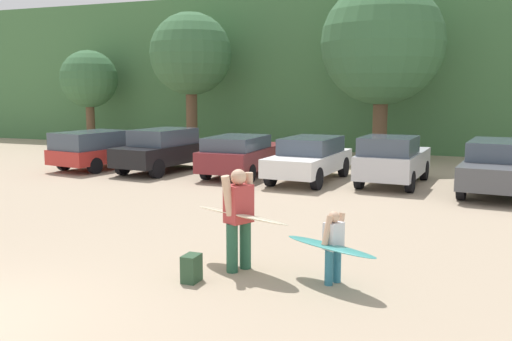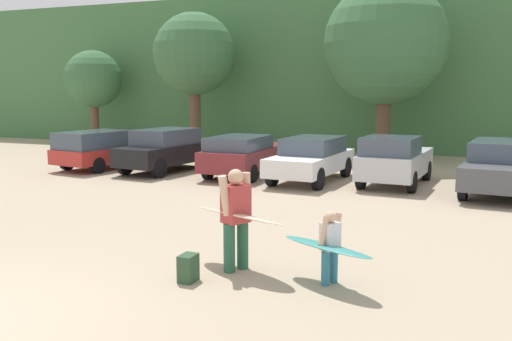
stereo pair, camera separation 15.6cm
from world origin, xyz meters
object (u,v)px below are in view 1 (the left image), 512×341
at_px(parked_car_maroon, 243,154).
at_px(parked_car_silver, 393,160).
at_px(parked_car_dark_gray, 501,165).
at_px(person_child, 333,243).
at_px(person_adult, 239,214).
at_px(backpack_dropped, 191,268).
at_px(parked_car_white, 310,158).
at_px(surfboard_teal, 330,247).
at_px(surfboard_cream, 241,215).
at_px(parked_car_black, 163,149).
at_px(parked_car_red, 103,149).

xyz_separation_m(parked_car_maroon, parked_car_silver, (5.32, -0.16, 0.05)).
distance_m(parked_car_dark_gray, person_child, 10.03).
relative_size(parked_car_silver, person_adult, 2.34).
bearing_deg(backpack_dropped, parked_car_white, 95.50).
xyz_separation_m(parked_car_white, parked_car_dark_gray, (5.93, -0.09, 0.04)).
xyz_separation_m(parked_car_maroon, surfboard_teal, (5.73, -10.18, -0.14)).
bearing_deg(backpack_dropped, parked_car_dark_gray, 64.63).
bearing_deg(parked_car_white, parked_car_dark_gray, -87.02).
distance_m(parked_car_dark_gray, surfboard_cream, 10.48).
bearing_deg(surfboard_teal, person_child, -80.64).
xyz_separation_m(person_adult, surfboard_cream, (0.01, 0.07, -0.04)).
xyz_separation_m(person_child, backpack_dropped, (-2.16, -0.75, -0.45)).
relative_size(parked_car_white, parked_car_silver, 1.09).
height_order(parked_car_black, surfboard_cream, parked_car_black).
bearing_deg(parked_car_black, person_adult, -136.24).
distance_m(parked_car_black, parked_car_dark_gray, 11.68).
height_order(parked_car_dark_gray, person_adult, person_adult).
height_order(parked_car_red, parked_car_white, parked_car_red).
xyz_separation_m(parked_car_dark_gray, person_adult, (-4.44, -9.56, 0.16)).
distance_m(parked_car_red, person_adult, 13.89).
height_order(parked_car_maroon, parked_car_dark_gray, parked_car_dark_gray).
bearing_deg(surfboard_teal, backpack_dropped, 43.42).
xyz_separation_m(parked_car_red, surfboard_cream, (9.94, -9.64, 0.18)).
relative_size(parked_car_red, surfboard_teal, 2.77).
xyz_separation_m(parked_car_silver, person_adult, (-1.23, -9.84, 0.17)).
relative_size(parked_car_dark_gray, person_adult, 2.77).
bearing_deg(surfboard_cream, parked_car_white, -58.49).
height_order(parked_car_red, parked_car_black, parked_car_black).
bearing_deg(parked_car_maroon, parked_car_black, 95.01).
relative_size(parked_car_black, surfboard_cream, 1.96).
height_order(parked_car_black, parked_car_maroon, parked_car_black).
relative_size(person_adult, surfboard_cream, 0.82).
distance_m(person_child, surfboard_teal, 0.11).
bearing_deg(backpack_dropped, surfboard_teal, 16.96).
distance_m(parked_car_white, backpack_dropped, 10.55).
height_order(parked_car_dark_gray, person_child, parked_car_dark_gray).
height_order(parked_car_dark_gray, surfboard_teal, parked_car_dark_gray).
bearing_deg(parked_car_dark_gray, surfboard_teal, 169.99).
bearing_deg(backpack_dropped, person_child, 19.15).
bearing_deg(surfboard_cream, parked_car_maroon, -44.97).
xyz_separation_m(person_child, surfboard_teal, (-0.03, -0.10, -0.03)).
bearing_deg(parked_car_black, parked_car_dark_gray, -83.68).
distance_m(surfboard_cream, surfboard_teal, 1.69).
relative_size(surfboard_teal, backpack_dropped, 4.01).
distance_m(parked_car_silver, surfboard_teal, 10.03).
relative_size(parked_car_maroon, person_child, 3.91).
bearing_deg(person_adult, surfboard_teal, -160.71).
distance_m(person_child, backpack_dropped, 2.33).
height_order(parked_car_red, backpack_dropped, parked_car_red).
bearing_deg(parked_car_red, parked_car_dark_gray, -80.85).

